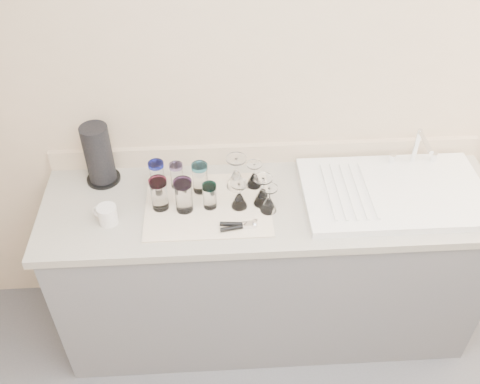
{
  "coord_description": "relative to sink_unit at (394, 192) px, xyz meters",
  "views": [
    {
      "loc": [
        -0.25,
        -0.56,
        2.51
      ],
      "look_at": [
        -0.15,
        1.15,
        1.0
      ],
      "focal_mm": 40.0,
      "sensor_mm": 36.0,
      "label": 1
    }
  ],
  "objects": [
    {
      "name": "goblet_back_right",
      "position": [
        -0.63,
        0.1,
        0.03
      ],
      "size": [
        0.07,
        0.07,
        0.12
      ],
      "color": "white",
      "rests_on": "dish_towel"
    },
    {
      "name": "can_opener",
      "position": [
        -0.71,
        -0.17,
        -0.0
      ],
      "size": [
        0.16,
        0.06,
        0.02
      ],
      "color": "silver",
      "rests_on": "dish_towel"
    },
    {
      "name": "tumbler_purple",
      "position": [
        -0.87,
        0.08,
        0.06
      ],
      "size": [
        0.07,
        0.07,
        0.14
      ],
      "color": "white",
      "rests_on": "dish_towel"
    },
    {
      "name": "room_envelope",
      "position": [
        -0.55,
        -1.2,
        0.64
      ],
      "size": [
        3.54,
        3.5,
        2.52
      ],
      "color": "#4F4F54",
      "rests_on": "ground"
    },
    {
      "name": "tumbler_lavender",
      "position": [
        -0.83,
        -0.04,
        0.05
      ],
      "size": [
        0.06,
        0.06,
        0.12
      ],
      "color": "white",
      "rests_on": "dish_towel"
    },
    {
      "name": "tumbler_cyan",
      "position": [
        -0.98,
        0.11,
        0.05
      ],
      "size": [
        0.06,
        0.06,
        0.12
      ],
      "color": "white",
      "rests_on": "dish_towel"
    },
    {
      "name": "counter_unit",
      "position": [
        -0.55,
        -0.0,
        -0.47
      ],
      "size": [
        2.06,
        0.62,
        0.9
      ],
      "color": "#5E5F63",
      "rests_on": "ground"
    },
    {
      "name": "goblet_back_left",
      "position": [
        -0.71,
        0.09,
        0.04
      ],
      "size": [
        0.09,
        0.09,
        0.16
      ],
      "color": "white",
      "rests_on": "dish_towel"
    },
    {
      "name": "paper_towel_roll",
      "position": [
        -1.32,
        0.19,
        0.12
      ],
      "size": [
        0.16,
        0.16,
        0.29
      ],
      "color": "black",
      "rests_on": "counter_unit"
    },
    {
      "name": "dish_towel",
      "position": [
        -0.84,
        -0.02,
        -0.02
      ],
      "size": [
        0.55,
        0.42,
        0.01
      ],
      "primitive_type": "cube",
      "color": "white",
      "rests_on": "counter_unit"
    },
    {
      "name": "tumbler_blue",
      "position": [
        -0.94,
        -0.05,
        0.07
      ],
      "size": [
        0.08,
        0.08,
        0.16
      ],
      "color": "white",
      "rests_on": "dish_towel"
    },
    {
      "name": "white_mug",
      "position": [
        -1.27,
        -0.1,
        0.02
      ],
      "size": [
        0.12,
        0.11,
        0.08
      ],
      "color": "silver",
      "rests_on": "counter_unit"
    },
    {
      "name": "goblet_front_right",
      "position": [
        -0.6,
        -0.03,
        0.04
      ],
      "size": [
        0.08,
        0.08,
        0.15
      ],
      "color": "white",
      "rests_on": "dish_towel"
    },
    {
      "name": "tumbler_teal",
      "position": [
        -1.06,
        0.11,
        0.06
      ],
      "size": [
        0.07,
        0.07,
        0.14
      ],
      "color": "white",
      "rests_on": "dish_towel"
    },
    {
      "name": "goblet_extra",
      "position": [
        -0.58,
        -0.07,
        0.03
      ],
      "size": [
        0.07,
        0.07,
        0.13
      ],
      "color": "white",
      "rests_on": "dish_towel"
    },
    {
      "name": "goblet_front_left",
      "position": [
        -0.7,
        -0.04,
        0.03
      ],
      "size": [
        0.07,
        0.07,
        0.13
      ],
      "color": "white",
      "rests_on": "dish_towel"
    },
    {
      "name": "sink_unit",
      "position": [
        0.0,
        0.0,
        0.0
      ],
      "size": [
        0.82,
        0.5,
        0.22
      ],
      "color": "white",
      "rests_on": "counter_unit"
    },
    {
      "name": "tumbler_magenta",
      "position": [
        -1.05,
        -0.03,
        0.07
      ],
      "size": [
        0.08,
        0.08,
        0.15
      ],
      "color": "white",
      "rests_on": "dish_towel"
    }
  ]
}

